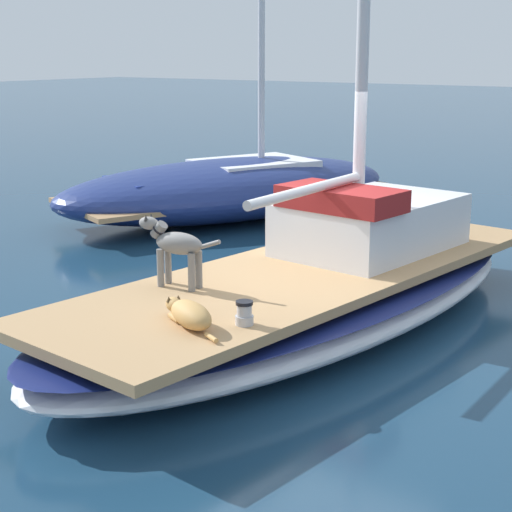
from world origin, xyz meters
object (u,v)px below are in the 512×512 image
dog_tan (189,314)px  moored_boat_port_side (230,187)px  sailboat_main (308,298)px  deck_winch (244,314)px  dog_grey (175,245)px

dog_tan → moored_boat_port_side: size_ratio=0.12×
sailboat_main → dog_tan: dog_tan is taller
deck_winch → sailboat_main: bearing=104.5°
sailboat_main → deck_winch: size_ratio=35.65×
dog_grey → dog_tan: bearing=-44.9°
dog_grey → deck_winch: bearing=-24.8°
dog_grey → deck_winch: dog_grey is taller
sailboat_main → moored_boat_port_side: moored_boat_port_side is taller
dog_grey → moored_boat_port_side: 6.70m
dog_tan → dog_grey: dog_grey is taller
sailboat_main → dog_tan: 2.23m
sailboat_main → dog_grey: 1.69m
dog_grey → deck_winch: size_ratio=4.47×
deck_winch → dog_tan: bearing=-141.4°
dog_grey → moored_boat_port_side: moored_boat_port_side is taller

